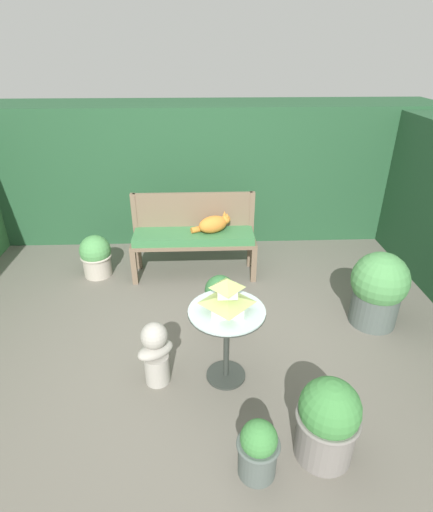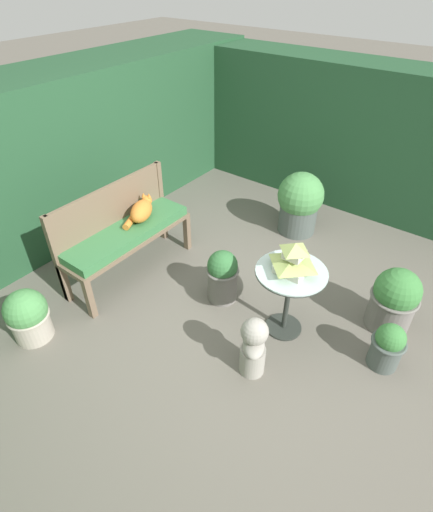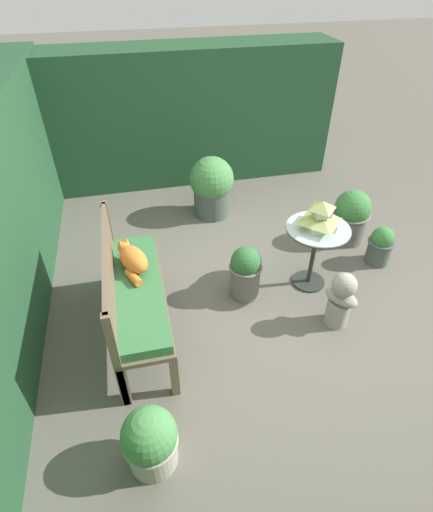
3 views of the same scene
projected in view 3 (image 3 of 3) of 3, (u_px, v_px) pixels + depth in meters
The scene contains 13 objects.
ground at pixel (276, 307), 3.73m from camera, with size 30.00×30.00×0.00m, color #666056.
foliage_hedge_right at pixel (194, 115), 5.33m from camera, with size 0.70×3.67×1.71m, color #234C2D.
garden_bench at pixel (139, 293), 3.23m from camera, with size 1.40×0.42×0.54m.
bench_backrest at pixel (110, 276), 3.06m from camera, with size 1.40×0.06×0.94m.
cat at pixel (133, 259), 3.29m from camera, with size 0.45×0.31×0.21m.
patio_table at pixel (316, 241), 3.68m from camera, with size 0.59×0.59×0.66m.
pagoda_birdhouse at pixel (321, 217), 3.52m from camera, with size 0.31×0.31×0.27m.
garden_bust at pixel (341, 299), 3.41m from camera, with size 0.34×0.30×0.56m.
potted_plant_bench_left at pixel (212, 186), 4.77m from camera, with size 0.53×0.53×0.74m.
potted_plant_table_near at pixel (245, 272), 3.70m from camera, with size 0.31×0.31×0.54m.
potted_plant_table_far at pixel (150, 441), 2.49m from camera, with size 0.35×0.35×0.49m.
potted_plant_hedge_corner at pixel (380, 245), 4.13m from camera, with size 0.27×0.27×0.43m.
potted_plant_patio_mid at pixel (351, 216), 4.40m from camera, with size 0.41×0.41×0.61m.
Camera 3 is at (-2.43, 1.13, 2.70)m, focal length 28.00 mm.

